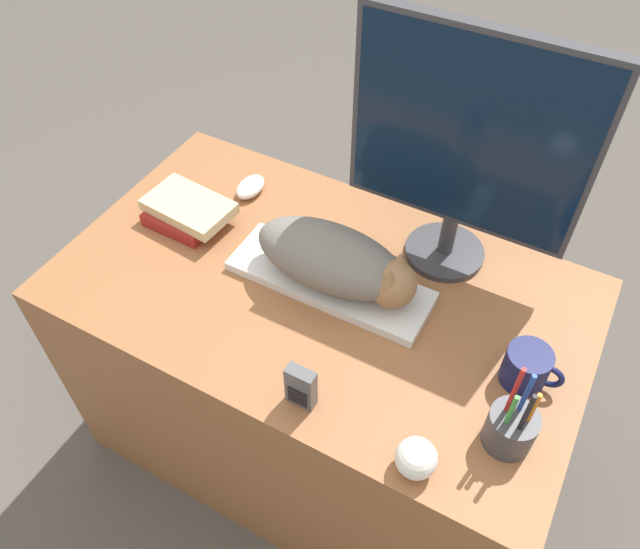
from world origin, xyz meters
TOP-DOWN VIEW (x-y plane):
  - ground_plane at (0.00, 0.00)m, footprint 12.00×12.00m
  - desk at (0.00, 0.35)m, footprint 1.21×0.71m
  - keyboard at (0.02, 0.37)m, footprint 0.47×0.15m
  - cat at (0.04, 0.37)m, footprint 0.38×0.17m
  - monitor at (0.21, 0.59)m, footprint 0.50×0.19m
  - computer_mouse at (-0.32, 0.55)m, footprint 0.06×0.10m
  - coffee_mug at (0.48, 0.33)m, footprint 0.12×0.09m
  - pen_cup at (0.49, 0.19)m, footprint 0.09×0.09m
  - baseball at (0.36, 0.05)m, footprint 0.08×0.08m
  - phone at (0.11, 0.08)m, footprint 0.06×0.03m
  - book_stack at (-0.40, 0.39)m, footprint 0.22×0.15m

SIDE VIEW (x-z plane):
  - ground_plane at x=0.00m, z-range 0.00..0.00m
  - desk at x=0.00m, z-range 0.00..0.71m
  - keyboard at x=0.02m, z-range 0.71..0.74m
  - computer_mouse at x=-0.32m, z-range 0.71..0.75m
  - book_stack at x=-0.40m, z-range 0.72..0.78m
  - baseball at x=0.36m, z-range 0.71..0.79m
  - coffee_mug at x=0.48m, z-range 0.71..0.80m
  - pen_cup at x=0.49m, z-range 0.66..0.87m
  - phone at x=0.11m, z-range 0.71..0.82m
  - cat at x=0.04m, z-range 0.74..0.87m
  - monitor at x=0.21m, z-range 0.75..1.32m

